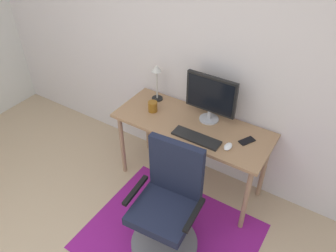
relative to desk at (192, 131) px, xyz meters
The scene contains 10 objects.
wall_back 0.74m from the desk, 115.52° to the left, with size 6.00×0.10×2.60m, color silver.
area_rug 0.96m from the desk, 74.47° to the right, with size 1.44×1.18×0.01m, color #851A79.
desk is the anchor object (origin of this frame).
monitor 0.38m from the desk, 55.91° to the left, with size 0.47×0.18×0.45m.
keyboard 0.23m from the desk, 51.05° to the right, with size 0.43×0.13×0.02m, color black.
computer_mouse 0.44m from the desk, 17.27° to the right, with size 0.06×0.10×0.03m, color white.
coffee_cup 0.44m from the desk, behind, with size 0.09×0.09×0.10m, color brown.
cell_phone 0.52m from the desk, ahead, with size 0.07×0.14×0.01m, color black.
desk_lamp 0.63m from the desk, 160.73° to the left, with size 0.11×0.11×0.38m.
office_chair 0.77m from the desk, 75.75° to the right, with size 0.58×0.57×1.02m.
Camera 1 is at (1.28, -0.31, 2.62)m, focal length 35.98 mm.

